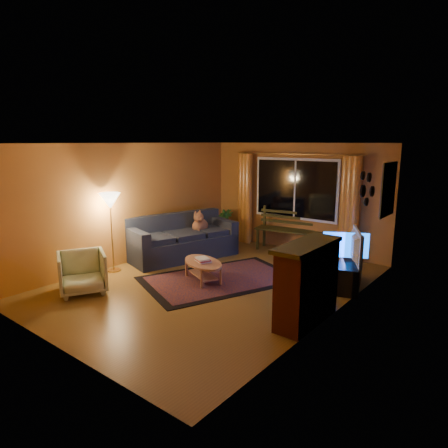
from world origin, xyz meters
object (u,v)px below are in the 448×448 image
Objects in this scene: bench at (291,241)px; armchair at (82,270)px; floor_lamp at (112,233)px; sofa at (183,237)px; coffee_table at (203,271)px; tv_console at (349,274)px.

armchair is (-1.50, -4.48, 0.14)m from bench.
bench is 4.73m from armchair.
floor_lamp reaches higher than bench.
sofa is 2.56m from armchair.
armchair is 1.22m from floor_lamp.
armchair is (0.12, -2.55, -0.09)m from sofa.
tv_console reaches higher than coffee_table.
sofa is 1.49× the size of floor_lamp.
floor_lamp is 1.51× the size of coffee_table.
coffee_table is at bearing 20.47° from floor_lamp.
armchair is 0.69× the size of tv_console.
sofa is 2.09× the size of tv_console.
coffee_table is at bearing -104.83° from bench.
bench is 2.41m from tv_console.
tv_console is at bearing -45.19° from bench.
armchair reaches higher than coffee_table.
bench is at bearing 9.62° from armchair.
armchair is 4.63m from tv_console.
armchair is at bearing -126.36° from coffee_table.
sofa is 3.02× the size of armchair.
coffee_table is 0.93× the size of tv_console.
bench is 2.53m from sofa.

